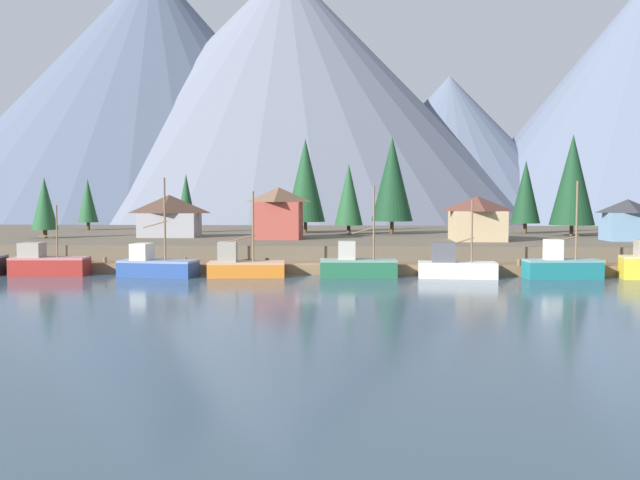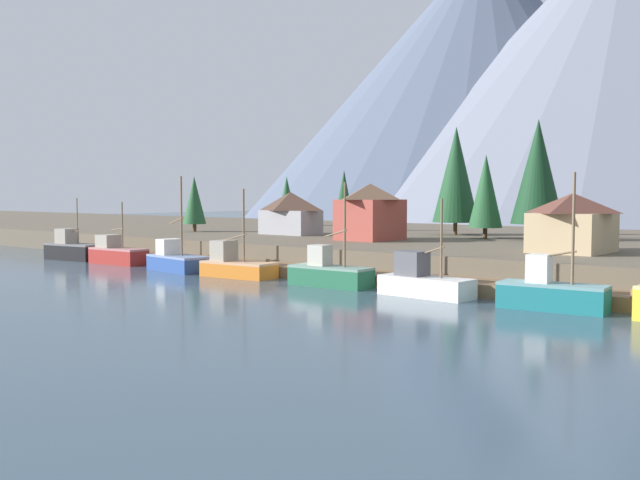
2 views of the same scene
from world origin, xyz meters
TOP-DOWN VIEW (x-y plane):
  - ground_plane at (0.00, 20.00)m, footprint 400.00×400.00m
  - dock at (0.00, 1.99)m, footprint 80.00×4.00m
  - shoreline_bank at (0.00, 32.00)m, footprint 400.00×56.00m
  - mountain_west_peak at (-59.45, 148.23)m, footprint 142.25×142.25m
  - mountain_central_peak at (-17.74, 147.03)m, footprint 152.49×152.49m
  - fishing_boat_black at (-32.97, -2.07)m, footprint 7.43×3.78m
  - fishing_boat_red at (-24.95, -1.64)m, footprint 7.24×2.98m
  - fishing_boat_blue at (-14.23, -2.07)m, footprint 7.43×3.87m
  - fishing_boat_orange at (-5.98, -1.92)m, footprint 7.34×3.48m
  - fishing_boat_green at (4.70, -1.53)m, footprint 7.20×2.81m
  - fishing_boat_white at (13.70, -1.60)m, footprint 7.23×2.95m
  - fishing_boat_teal at (23.42, -1.64)m, footprint 7.05×3.02m
  - house_grey at (-19.02, 19.74)m, footprint 7.60×4.43m
  - house_red at (-4.85, 17.24)m, footprint 5.64×6.81m
  - house_tan at (18.51, 14.84)m, footprint 6.05×7.26m
  - conifer_near_right at (3.45, 28.14)m, footprint 3.84×3.84m
  - conifer_mid_left at (-19.95, 31.81)m, footprint 2.64×2.64m
  - conifer_mid_right at (-33.64, 16.54)m, footprint 3.11×3.11m
  - conifer_back_right at (-2.82, 32.44)m, footprint 5.67×5.67m
  - conifer_centre at (-37.22, 38.80)m, footprint 3.07×3.07m
  - conifer_far_left at (9.36, 28.68)m, footprint 5.65×5.65m

SIDE VIEW (x-z plane):
  - ground_plane at x=0.00m, z-range -1.00..0.00m
  - dock at x=0.00m, z-range -0.30..1.30m
  - fishing_boat_blue at x=-14.23m, z-range -3.60..5.67m
  - fishing_boat_green at x=4.70m, z-range -3.20..5.30m
  - fishing_boat_orange at x=-5.98m, z-range -2.96..5.06m
  - fishing_boat_white at x=13.70m, z-range -2.53..4.69m
  - fishing_boat_red at x=-24.95m, z-range -2.25..4.49m
  - fishing_boat_teal at x=23.42m, z-range -3.34..5.58m
  - fishing_boat_black at x=-32.97m, z-range -2.36..4.77m
  - shoreline_bank at x=0.00m, z-range 0.00..2.50m
  - house_tan at x=18.51m, z-range 2.56..7.69m
  - house_grey at x=-19.02m, z-range 2.56..7.89m
  - house_red at x=-4.85m, z-range 2.56..8.77m
  - conifer_mid_right at x=-33.64m, z-range 3.01..10.50m
  - conifer_centre at x=-37.22m, z-range 3.09..11.02m
  - conifer_mid_left at x=-19.95m, z-range 3.29..11.74m
  - conifer_near_right at x=3.45m, z-range 3.11..12.69m
  - conifer_back_right at x=-2.82m, z-range 3.28..16.69m
  - conifer_far_left at x=9.36m, z-range 3.40..16.62m
  - mountain_central_peak at x=-17.74m, z-range 0.00..79.18m
  - mountain_west_peak at x=-59.45m, z-range 0.00..80.92m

